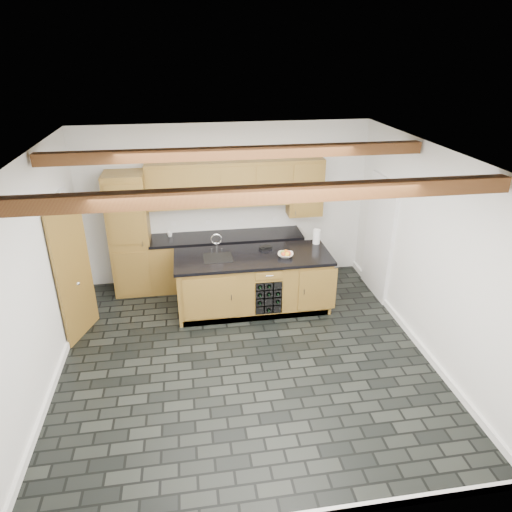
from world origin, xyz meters
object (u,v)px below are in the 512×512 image
at_px(kitchen_scale, 266,248).
at_px(fruit_bowl, 285,255).
at_px(island, 253,282).
at_px(paper_towel, 317,237).

relative_size(kitchen_scale, fruit_bowl, 0.91).
height_order(kitchen_scale, fruit_bowl, same).
distance_m(island, fruit_bowl, 0.71).
bearing_deg(kitchen_scale, paper_towel, -15.66).
relative_size(island, kitchen_scale, 11.28).
xyz_separation_m(island, paper_towel, (1.11, 0.33, 0.59)).
bearing_deg(island, fruit_bowl, -12.12).
xyz_separation_m(kitchen_scale, paper_towel, (0.88, 0.11, 0.09)).
xyz_separation_m(fruit_bowl, paper_towel, (0.62, 0.44, 0.09)).
height_order(island, kitchen_scale, kitchen_scale).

